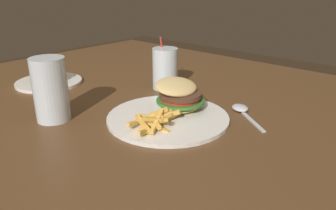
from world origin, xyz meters
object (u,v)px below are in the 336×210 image
at_px(juice_glass, 165,70).
at_px(meal_plate_far, 48,76).
at_px(spoon, 241,109).
at_px(beer_glass, 51,90).
at_px(meal_plate_near, 173,107).

relative_size(juice_glass, meal_plate_far, 0.75).
bearing_deg(juice_glass, spoon, -92.51).
bearing_deg(meal_plate_far, spoon, -70.44).
distance_m(beer_glass, meal_plate_far, 0.33).
xyz_separation_m(meal_plate_near, meal_plate_far, (-0.07, 0.50, 0.00)).
height_order(meal_plate_near, juice_glass, juice_glass).
xyz_separation_m(beer_glass, meal_plate_far, (0.15, 0.29, -0.05)).
distance_m(spoon, meal_plate_far, 0.66).
bearing_deg(juice_glass, meal_plate_far, 125.31).
bearing_deg(meal_plate_far, beer_glass, -116.93).
height_order(meal_plate_near, beer_glass, beer_glass).
bearing_deg(beer_glass, meal_plate_far, 63.07).
relative_size(meal_plate_near, spoon, 2.08).
bearing_deg(beer_glass, juice_glass, -6.16).
bearing_deg(spoon, meal_plate_far, 56.12).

